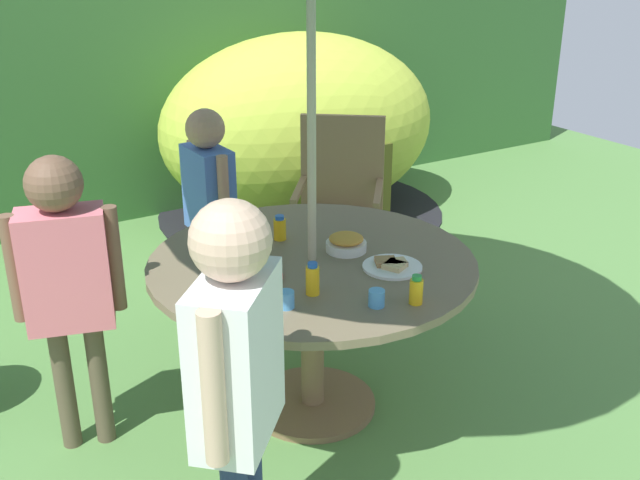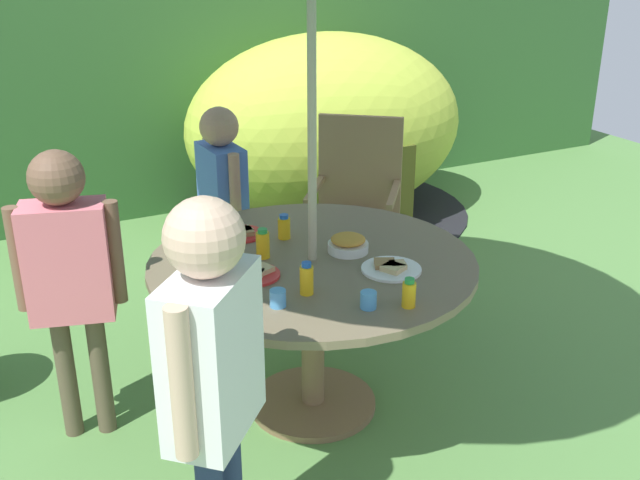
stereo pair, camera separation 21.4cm
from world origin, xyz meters
The scene contains 18 objects.
ground_plane centered at (0.00, 0.00, -0.01)m, with size 10.00×10.00×0.02m, color #548442.
hedge_backdrop centered at (0.00, 3.10, 0.90)m, with size 9.00×0.70×1.79m, color #33602D.
garden_table centered at (0.00, 0.00, 0.60)m, with size 1.38×1.38×0.73m.
wooden_chair centered at (0.78, 0.99, 0.56)m, with size 0.68×0.68×1.03m.
dome_tent centered at (1.23, 2.25, 0.66)m, with size 2.18×2.18×1.35m.
child_in_blue_shirt centered at (-0.04, 0.99, 0.76)m, with size 0.20×0.41×1.19m.
child_in_pink_shirt centered at (-0.94, 0.27, 0.80)m, with size 0.41×0.26×1.26m.
child_in_white_shirt centered at (-0.70, -0.76, 0.86)m, with size 0.38×0.39×1.35m.
snack_bowl centered at (0.17, 0.00, 0.77)m, with size 0.18×0.18×0.08m.
plate_near_left centered at (-0.17, 0.38, 0.75)m, with size 0.21×0.21×0.03m.
plate_far_left centered at (0.23, -0.25, 0.74)m, with size 0.25×0.25×0.03m.
plate_near_right centered at (-0.29, -0.05, 0.75)m, with size 0.22×0.22×0.03m.
juice_bottle_far_right centered at (-0.01, 0.26, 0.79)m, with size 0.06×0.06×0.11m.
juice_bottle_center_front centered at (-0.17, -0.28, 0.79)m, with size 0.05×0.05×0.13m.
juice_bottle_center_back centered at (-0.18, 0.11, 0.79)m, with size 0.06×0.06×0.13m.
juice_bottle_mid_left centered at (0.12, -0.55, 0.79)m, with size 0.05×0.05×0.11m.
cup_near centered at (-0.30, -0.33, 0.77)m, with size 0.06×0.06×0.07m, color #4C99D8.
cup_far centered at (-0.02, -0.49, 0.77)m, with size 0.06×0.06×0.06m, color #4C99D8.
Camera 2 is at (-1.28, -2.59, 2.01)m, focal length 42.16 mm.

